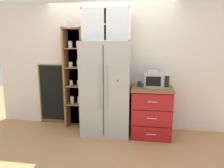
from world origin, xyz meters
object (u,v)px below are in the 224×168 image
Objects in this scene: refrigerator at (107,88)px; bottle_green at (152,80)px; mug_sage at (152,84)px; chalkboard_menu at (53,94)px; microwave at (156,80)px; coffee_maker at (152,79)px; mug_navy at (140,84)px.

refrigerator is 5.89× the size of bottle_green.
mug_sage is 2.12m from chalkboard_menu.
microwave is 1.42× the size of coffee_maker.
microwave is 0.34× the size of chalkboard_menu.
bottle_green is (0.84, -0.00, 0.18)m from refrigerator.
chalkboard_menu is (-2.08, 0.31, -0.41)m from bottle_green.
mug_navy is at bearing -175.70° from microwave.
mug_sage is 0.08× the size of chalkboard_menu.
microwave reaches higher than mug_navy.
bottle_green is (0.23, -0.04, 0.08)m from mug_navy.
refrigerator is 0.85m from mug_sage.
mug_sage is at bearing 159.92° from microwave.
microwave is 4.06× the size of mug_sage.
bottle_green is at bearing -141.01° from microwave.
mug_sage is (-0.07, 0.03, -0.08)m from microwave.
refrigerator is at bearing -179.07° from coffee_maker.
mug_navy is 0.37× the size of bottle_green.
mug_navy is at bearing 171.13° from bottle_green.
coffee_maker is 2.82× the size of mug_navy.
mug_navy is at bearing 3.07° from refrigerator.
microwave is (0.92, 0.06, 0.18)m from refrigerator.
mug_navy is (-0.23, 0.02, -0.11)m from coffee_maker.
coffee_maker is 0.25m from mug_navy.
coffee_maker is at bearing -91.66° from mug_sage.
mug_navy is (-0.30, -0.02, -0.08)m from microwave.
coffee_maker is at bearing -7.91° from chalkboard_menu.
chalkboard_menu is (-2.08, 0.29, -0.43)m from coffee_maker.
chalkboard_menu is at bearing 171.70° from mug_navy.
chalkboard_menu is at bearing 171.64° from bottle_green.
coffee_maker is at bearing 0.93° from refrigerator.
mug_navy reaches higher than mug_sage.
microwave is 0.09m from coffee_maker.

